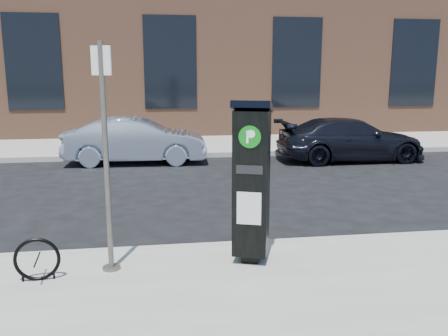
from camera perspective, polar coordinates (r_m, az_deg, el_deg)
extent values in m
plane|color=black|center=(7.19, -2.56, -10.22)|extent=(120.00, 120.00, 0.00)
cube|color=gray|center=(20.82, -6.49, 4.31)|extent=(60.00, 12.00, 0.15)
cube|color=#9E9B93|center=(7.15, -2.55, -9.72)|extent=(60.00, 0.12, 0.16)
cube|color=#9E9B93|center=(14.91, -5.70, 1.47)|extent=(60.00, 0.12, 0.16)
cube|color=brown|center=(23.69, -6.98, 14.68)|extent=(28.00, 10.00, 8.00)
cube|color=black|center=(19.13, -21.95, 11.72)|extent=(2.00, 0.06, 3.50)
cube|color=black|center=(18.64, -6.48, 12.49)|extent=(2.00, 0.06, 3.50)
cube|color=black|center=(19.47, 8.75, 12.39)|extent=(2.00, 0.06, 3.50)
cube|color=black|center=(21.46, 21.89, 11.62)|extent=(2.00, 0.06, 3.50)
cube|color=black|center=(6.54, 3.21, -10.57)|extent=(0.29, 0.29, 0.11)
cube|color=black|center=(6.23, 3.31, -1.87)|extent=(0.56, 0.52, 1.92)
cube|color=black|center=(6.07, 3.42, 7.39)|extent=(0.61, 0.58, 0.18)
cylinder|color=#086011|center=(5.91, 3.11, 3.76)|extent=(0.27, 0.11, 0.28)
cube|color=white|center=(5.91, 3.11, 3.76)|extent=(0.10, 0.04, 0.16)
cube|color=silver|center=(6.11, 3.02, -4.88)|extent=(0.30, 0.11, 0.43)
cube|color=black|center=(5.98, 3.07, -0.21)|extent=(0.32, 0.12, 0.11)
cylinder|color=#5B5550|center=(6.45, -13.37, -11.58)|extent=(0.23, 0.23, 0.03)
cylinder|color=#5B5550|center=(6.04, -14.00, 0.91)|extent=(0.07, 0.07, 2.87)
cube|color=silver|center=(5.95, -14.57, 12.41)|extent=(0.24, 0.11, 0.34)
torus|color=black|center=(6.30, -21.57, -10.19)|extent=(0.55, 0.09, 0.55)
cylinder|color=black|center=(6.41, -23.05, -12.02)|extent=(0.03, 0.03, 0.11)
cylinder|color=black|center=(6.35, -19.78, -11.97)|extent=(0.03, 0.03, 0.11)
imported|color=#A0AECC|center=(14.20, -10.56, 3.29)|extent=(4.17, 1.61, 1.35)
imported|color=black|center=(14.88, 14.96, 3.34)|extent=(4.45, 1.82, 1.29)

